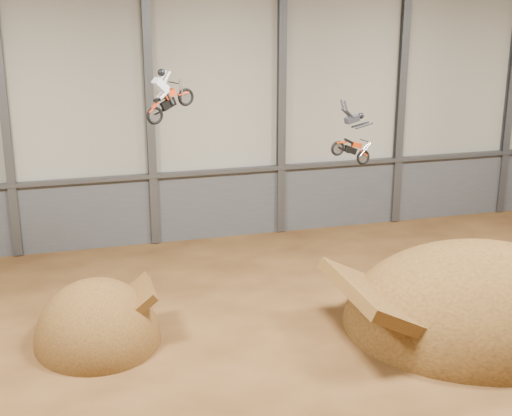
{
  "coord_description": "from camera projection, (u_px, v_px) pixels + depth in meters",
  "views": [
    {
      "loc": [
        -7.6,
        -19.59,
        12.34
      ],
      "look_at": [
        -1.02,
        4.0,
        4.86
      ],
      "focal_mm": 50.0,
      "sensor_mm": 36.0,
      "label": 1
    }
  ],
  "objects": [
    {
      "name": "floor",
      "position": [
        318.0,
        379.0,
        23.61
      ],
      "size": [
        40.0,
        40.0,
        0.0
      ],
      "primitive_type": "plane",
      "color": "#442812",
      "rests_on": "ground"
    },
    {
      "name": "takeoff_ramp",
      "position": [
        98.0,
        341.0,
        26.22
      ],
      "size": [
        4.58,
        5.29,
        4.58
      ],
      "primitive_type": "ellipsoid",
      "color": "#432910",
      "rests_on": "ground"
    },
    {
      "name": "steel_column_3",
      "position": [
        281.0,
        101.0,
        36.05
      ],
      "size": [
        0.4,
        0.36,
        13.9
      ],
      "primitive_type": "cube",
      "color": "#47494F",
      "rests_on": "ground"
    },
    {
      "name": "back_wall",
      "position": [
        216.0,
        103.0,
        35.38
      ],
      "size": [
        40.0,
        0.1,
        14.0
      ],
      "primitive_type": "cube",
      "color": "#A29F90",
      "rests_on": "ground"
    },
    {
      "name": "steel_rail",
      "position": [
        218.0,
        171.0,
        36.16
      ],
      "size": [
        39.8,
        0.35,
        0.2
      ],
      "primitive_type": "cube",
      "color": "#47494F",
      "rests_on": "lower_band_back"
    },
    {
      "name": "steel_column_2",
      "position": [
        150.0,
        106.0,
        34.34
      ],
      "size": [
        0.4,
        0.36,
        13.9
      ],
      "primitive_type": "cube",
      "color": "#47494F",
      "rests_on": "ground"
    },
    {
      "name": "steel_column_4",
      "position": [
        401.0,
        96.0,
        37.77
      ],
      "size": [
        0.4,
        0.36,
        13.9
      ],
      "primitive_type": "cube",
      "color": "#47494F",
      "rests_on": "ground"
    },
    {
      "name": "fmx_rider_a",
      "position": [
        173.0,
        88.0,
        26.05
      ],
      "size": [
        2.77,
        1.72,
        2.55
      ],
      "primitive_type": null,
      "rotation": [
        0.0,
        -0.39,
        0.38
      ],
      "color": "red"
    },
    {
      "name": "fmx_rider_b",
      "position": [
        349.0,
        133.0,
        27.03
      ],
      "size": [
        3.08,
        1.17,
        2.81
      ],
      "primitive_type": null,
      "rotation": [
        0.0,
        0.38,
        0.16
      ],
      "color": "#B62F0A"
    },
    {
      "name": "landing_ramp",
      "position": [
        477.0,
        323.0,
        27.63
      ],
      "size": [
        10.57,
        9.35,
        6.1
      ],
      "primitive_type": "ellipsoid",
      "color": "#432910",
      "rests_on": "ground"
    },
    {
      "name": "steel_column_5",
      "position": [
        511.0,
        91.0,
        39.48
      ],
      "size": [
        0.4,
        0.36,
        13.9
      ],
      "primitive_type": "cube",
      "color": "#47494F",
      "rests_on": "ground"
    },
    {
      "name": "lower_band_back",
      "position": [
        218.0,
        205.0,
        36.82
      ],
      "size": [
        39.8,
        0.18,
        3.5
      ],
      "primitive_type": "cube",
      "color": "#4B4D52",
      "rests_on": "ground"
    },
    {
      "name": "steel_column_1",
      "position": [
        4.0,
        112.0,
        32.62
      ],
      "size": [
        0.4,
        0.36,
        13.9
      ],
      "primitive_type": "cube",
      "color": "#47494F",
      "rests_on": "ground"
    }
  ]
}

